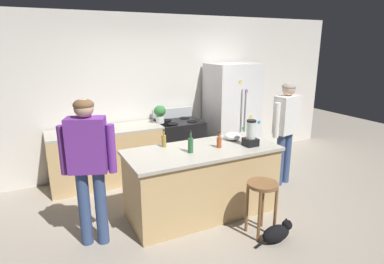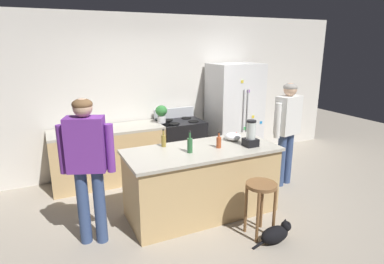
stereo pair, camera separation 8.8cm
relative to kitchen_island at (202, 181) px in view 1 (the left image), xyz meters
The scene contains 16 objects.
ground_plane 0.45m from the kitchen_island, ahead, with size 14.00×14.00×0.00m, color #9E9384.
back_wall 2.15m from the kitchen_island, 90.00° to the left, with size 8.00×0.10×2.70m, color silver.
kitchen_island is the anchor object (origin of this frame).
back_counter_run 1.74m from the kitchen_island, 117.30° to the left, with size 2.00×0.64×0.91m.
refrigerator 2.13m from the kitchen_island, 46.12° to the left, with size 0.90×0.73×1.87m.
stove_range 1.57m from the kitchen_island, 76.85° to the left, with size 0.76×0.65×1.09m.
person_by_island_left 1.53m from the kitchen_island, behind, with size 0.58×0.35×1.67m.
person_by_sink_right 1.72m from the kitchen_island, ahead, with size 0.60×0.30×1.64m.
bar_stool 0.85m from the kitchen_island, 63.28° to the right, with size 0.36×0.36×0.66m.
cat 1.13m from the kitchen_island, 64.75° to the right, with size 0.52×0.18×0.26m.
potted_plant 1.67m from the kitchen_island, 89.37° to the left, with size 0.20×0.20×0.30m.
blender_appliance 0.89m from the kitchen_island, 14.65° to the right, with size 0.17×0.17×0.35m.
bottle_cooking_sauce 0.57m from the kitchen_island, 12.61° to the right, with size 0.06×0.06×0.22m.
bottle_olive_oil 0.59m from the kitchen_island, 163.11° to the right, with size 0.07×0.07×0.28m.
bottle_vinegar 0.74m from the kitchen_island, 143.78° to the left, with size 0.06×0.06×0.24m.
mixing_bowl 0.78m from the kitchen_island, 16.07° to the left, with size 0.23×0.23×0.11m, color white.
Camera 1 is at (-1.87, -3.43, 2.21)m, focal length 29.93 mm.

